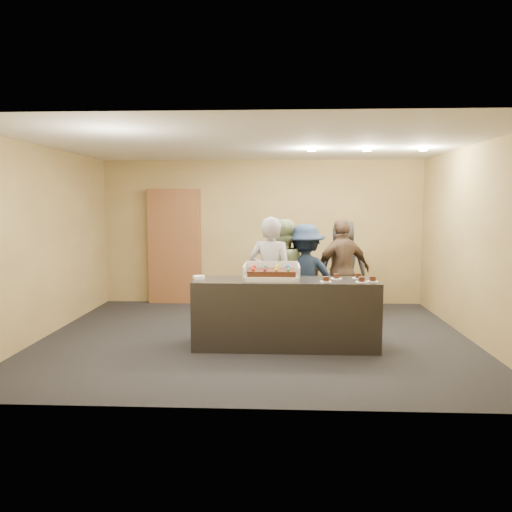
# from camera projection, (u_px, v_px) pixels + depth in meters

# --- Properties ---
(room) EXTENTS (6.04, 6.00, 2.70)m
(room) POSITION_uv_depth(u_px,v_px,m) (256.00, 243.00, 6.96)
(room) COLOR black
(room) RESTS_ON ground
(serving_counter) EXTENTS (2.40, 0.70, 0.90)m
(serving_counter) POSITION_uv_depth(u_px,v_px,m) (285.00, 313.00, 6.57)
(serving_counter) COLOR black
(serving_counter) RESTS_ON floor
(storage_cabinet) EXTENTS (0.99, 0.15, 2.17)m
(storage_cabinet) POSITION_uv_depth(u_px,v_px,m) (175.00, 246.00, 9.45)
(storage_cabinet) COLOR brown
(storage_cabinet) RESTS_ON floor
(cake_box) EXTENTS (0.73, 0.50, 0.21)m
(cake_box) POSITION_uv_depth(u_px,v_px,m) (272.00, 276.00, 6.56)
(cake_box) COLOR white
(cake_box) RESTS_ON serving_counter
(sheet_cake) EXTENTS (0.62, 0.43, 0.12)m
(sheet_cake) POSITION_uv_depth(u_px,v_px,m) (272.00, 272.00, 6.52)
(sheet_cake) COLOR #31190B
(sheet_cake) RESTS_ON cake_box
(plate_stack) EXTENTS (0.16, 0.16, 0.04)m
(plate_stack) POSITION_uv_depth(u_px,v_px,m) (199.00, 277.00, 6.60)
(plate_stack) COLOR white
(plate_stack) RESTS_ON serving_counter
(slice_a) EXTENTS (0.15, 0.15, 0.07)m
(slice_a) POSITION_uv_depth(u_px,v_px,m) (326.00, 280.00, 6.33)
(slice_a) COLOR white
(slice_a) RESTS_ON serving_counter
(slice_b) EXTENTS (0.15, 0.15, 0.07)m
(slice_b) POSITION_uv_depth(u_px,v_px,m) (336.00, 277.00, 6.58)
(slice_b) COLOR white
(slice_b) RESTS_ON serving_counter
(slice_c) EXTENTS (0.15, 0.15, 0.07)m
(slice_c) POSITION_uv_depth(u_px,v_px,m) (362.00, 280.00, 6.30)
(slice_c) COLOR white
(slice_c) RESTS_ON serving_counter
(slice_d) EXTENTS (0.15, 0.15, 0.07)m
(slice_d) POSITION_uv_depth(u_px,v_px,m) (358.00, 277.00, 6.63)
(slice_d) COLOR white
(slice_d) RESTS_ON serving_counter
(slice_e) EXTENTS (0.15, 0.15, 0.07)m
(slice_e) POSITION_uv_depth(u_px,v_px,m) (372.00, 280.00, 6.35)
(slice_e) COLOR white
(slice_e) RESTS_ON serving_counter
(person_server_grey) EXTENTS (0.70, 0.55, 1.71)m
(person_server_grey) POSITION_uv_depth(u_px,v_px,m) (271.00, 278.00, 6.99)
(person_server_grey) COLOR #98989D
(person_server_grey) RESTS_ON floor
(person_sage_man) EXTENTS (1.00, 0.92, 1.66)m
(person_sage_man) POSITION_uv_depth(u_px,v_px,m) (281.00, 276.00, 7.36)
(person_sage_man) COLOR gray
(person_sage_man) RESTS_ON floor
(person_navy_man) EXTENTS (1.07, 0.66, 1.59)m
(person_navy_man) POSITION_uv_depth(u_px,v_px,m) (305.00, 277.00, 7.43)
(person_navy_man) COLOR #162339
(person_navy_man) RESTS_ON floor
(person_brown_extra) EXTENTS (1.06, 0.77, 1.66)m
(person_brown_extra) POSITION_uv_depth(u_px,v_px,m) (342.00, 271.00, 7.87)
(person_brown_extra) COLOR brown
(person_brown_extra) RESTS_ON floor
(person_dark_suit) EXTENTS (0.87, 0.65, 1.63)m
(person_dark_suit) POSITION_uv_depth(u_px,v_px,m) (343.00, 267.00, 8.50)
(person_dark_suit) COLOR #2B2B30
(person_dark_suit) RESTS_ON floor
(ceiling_spotlights) EXTENTS (1.72, 0.12, 0.03)m
(ceiling_spotlights) POSITION_uv_depth(u_px,v_px,m) (367.00, 150.00, 7.24)
(ceiling_spotlights) COLOR #FFEAC6
(ceiling_spotlights) RESTS_ON ceiling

